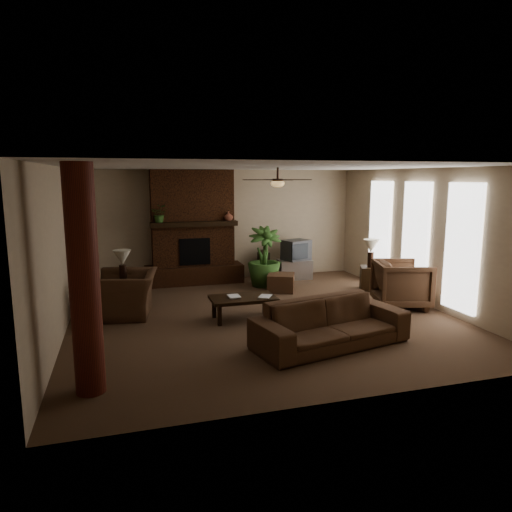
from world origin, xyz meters
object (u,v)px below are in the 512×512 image
object	(u,v)px
tv_stand	(294,269)
coffee_table	(243,300)
ottoman	(281,283)
lamp_left	(122,260)
lamp_right	(371,248)
floor_plant	(264,270)
log_column	(84,281)
side_table_left	(124,295)
sofa	(331,316)
armchair_right	(402,282)
armchair_left	(126,287)
floor_vase	(264,262)
side_table_right	(371,278)

from	to	relation	value
tv_stand	coffee_table	bearing A→B (deg)	-122.85
ottoman	lamp_left	world-z (taller)	lamp_left
ottoman	lamp_left	xyz separation A→B (m)	(-3.51, -0.50, 0.80)
ottoman	lamp_right	size ratio (longest dim) A/B	0.92
coffee_table	floor_plant	distance (m)	2.70
log_column	side_table_left	world-z (taller)	log_column
sofa	floor_plant	world-z (taller)	sofa
armchair_right	lamp_right	world-z (taller)	lamp_right
lamp_left	log_column	bearing A→B (deg)	-96.86
side_table_left	lamp_left	bearing A→B (deg)	-58.21
armchair_left	lamp_right	xyz separation A→B (m)	(5.49, 0.43, 0.45)
sofa	lamp_left	world-z (taller)	lamp_left
sofa	coffee_table	xyz separation A→B (m)	(-0.98, 1.69, -0.11)
log_column	armchair_left	bearing A→B (deg)	81.45
coffee_table	floor_vase	size ratio (longest dim) A/B	1.56
tv_stand	floor_plant	world-z (taller)	floor_plant
coffee_table	lamp_left	world-z (taller)	lamp_left
sofa	side_table_right	world-z (taller)	sofa
armchair_right	lamp_right	distance (m)	1.53
sofa	side_table_left	xyz separation A→B (m)	(-3.10, 3.04, -0.21)
side_table_right	armchair_left	bearing A→B (deg)	-175.54
lamp_left	side_table_right	world-z (taller)	lamp_left
log_column	coffee_table	distance (m)	3.60
armchair_left	armchair_right	world-z (taller)	armchair_left
log_column	armchair_right	xyz separation A→B (m)	(5.87, 2.21, -0.88)
coffee_table	side_table_left	size ratio (longest dim) A/B	2.18
log_column	side_table_left	bearing A→B (deg)	83.24
sofa	armchair_right	bearing A→B (deg)	22.00
armchair_right	lamp_right	size ratio (longest dim) A/B	1.61
tv_stand	armchair_right	bearing A→B (deg)	-66.94
armchair_left	coffee_table	bearing A→B (deg)	74.79
coffee_table	tv_stand	bearing A→B (deg)	54.07
sofa	lamp_left	size ratio (longest dim) A/B	3.81
sofa	ottoman	distance (m)	3.57
floor_plant	side_table_right	world-z (taller)	floor_plant
coffee_table	floor_vase	bearing A→B (deg)	66.48
armchair_right	floor_vase	bearing A→B (deg)	46.66
armchair_right	floor_plant	distance (m)	3.32
log_column	sofa	distance (m)	3.70
armchair_left	side_table_left	distance (m)	0.51
ottoman	lamp_right	world-z (taller)	lamp_right
side_table_right	lamp_right	size ratio (longest dim) A/B	0.85
armchair_left	coffee_table	distance (m)	2.27
coffee_table	side_table_right	bearing A→B (deg)	21.26
sofa	floor_plant	distance (m)	4.13
sofa	armchair_left	bearing A→B (deg)	127.17
log_column	floor_vase	distance (m)	6.89
lamp_right	floor_plant	bearing A→B (deg)	154.19
log_column	lamp_right	bearing A→B (deg)	31.49
lamp_left	coffee_table	bearing A→B (deg)	-32.25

